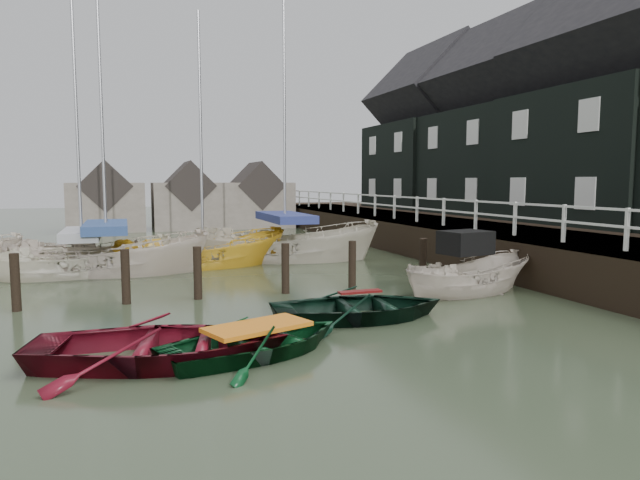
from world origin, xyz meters
name	(u,v)px	position (x,y,z in m)	size (l,w,h in m)	color
ground	(270,322)	(0.00, 0.00, 0.00)	(120.00, 120.00, 0.00)	#2A3522
pier	(424,236)	(9.48, 10.00, 0.71)	(3.04, 32.00, 2.70)	black
land_strip	(527,247)	(15.00, 10.00, 0.00)	(14.00, 38.00, 1.50)	black
quay_houses	(552,122)	(14.99, 8.66, 5.68)	(6.52, 28.14, 10.01)	black
mooring_pilings	(201,280)	(-1.11, 3.00, 0.50)	(13.72, 0.22, 1.80)	black
far_sheds	(186,200)	(0.83, 26.00, 1.86)	(14.00, 4.08, 4.39)	#665B51
rowboat_red	(162,362)	(-2.45, -2.17, 0.00)	(3.13, 4.39, 0.91)	#590C19
rowboat_green	(258,354)	(-0.77, -2.22, 0.00)	(2.58, 3.61, 0.75)	#083216
rowboat_dkgreen	(360,319)	(2.00, -0.41, 0.00)	(2.85, 3.99, 0.83)	black
motorboat	(468,290)	(6.02, 1.36, 0.10)	(4.50, 2.38, 2.55)	beige
sailboat_a	(83,273)	(-4.34, 8.22, 0.07)	(6.07, 2.90, 11.14)	beige
sailboat_b	(108,271)	(-3.58, 8.31, 0.06)	(7.22, 4.00, 10.81)	beige
sailboat_c	(204,266)	(-0.29, 8.86, 0.01)	(6.56, 3.07, 10.30)	gold
sailboat_d	(285,258)	(3.02, 9.58, 0.06)	(7.88, 4.94, 12.94)	beige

